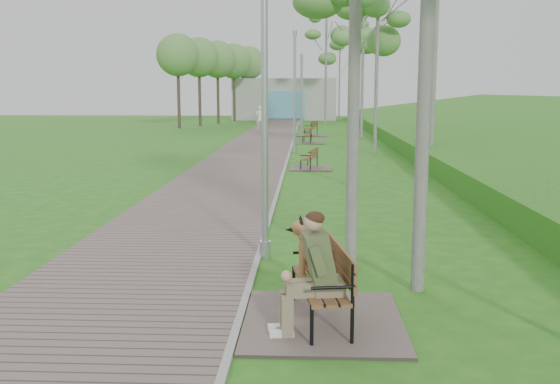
{
  "coord_description": "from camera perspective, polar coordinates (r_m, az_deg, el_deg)",
  "views": [
    {
      "loc": [
        0.86,
        -11.48,
        2.9
      ],
      "look_at": [
        0.39,
        -1.25,
        1.22
      ],
      "focal_mm": 40.0,
      "sensor_mm": 36.0,
      "label": 1
    }
  ],
  "objects": [
    {
      "name": "building_north",
      "position": [
        62.51,
        0.43,
        8.49
      ],
      "size": [
        10.0,
        5.2,
        4.0
      ],
      "color": "#9E9E99",
      "rests_on": "ground"
    },
    {
      "name": "walkway",
      "position": [
        33.21,
        -1.93,
        4.34
      ],
      "size": [
        3.5,
        67.0,
        0.04
      ],
      "primitive_type": "cube",
      "color": "#6F5F59",
      "rests_on": "ground"
    },
    {
      "name": "lamp_post_second",
      "position": [
        28.92,
        1.34,
        8.72
      ],
      "size": [
        0.21,
        0.21,
        5.56
      ],
      "color": "#A3A5AB",
      "rests_on": "ground"
    },
    {
      "name": "ground",
      "position": [
        11.88,
        -1.64,
        -4.82
      ],
      "size": [
        120.0,
        120.0,
        0.0
      ],
      "primitive_type": "plane",
      "color": "#246B1B",
      "rests_on": "ground"
    },
    {
      "name": "birch_far_a",
      "position": [
        41.07,
        6.68,
        16.44
      ],
      "size": [
        2.51,
        2.51,
        10.24
      ],
      "color": "silver",
      "rests_on": "ground"
    },
    {
      "name": "bench_far",
      "position": [
        40.08,
        2.85,
        5.47
      ],
      "size": [
        1.9,
        2.11,
        1.17
      ],
      "color": "#6F5F59",
      "rests_on": "ground"
    },
    {
      "name": "embankment",
      "position": [
        33.52,
        22.04,
        3.68
      ],
      "size": [
        14.0,
        70.0,
        1.6
      ],
      "primitive_type": "cube",
      "color": "#488B27",
      "rests_on": "ground"
    },
    {
      "name": "lamp_post_near",
      "position": [
        10.59,
        -1.41,
        6.52
      ],
      "size": [
        0.2,
        0.2,
        5.1
      ],
      "color": "#A3A5AB",
      "rests_on": "ground"
    },
    {
      "name": "bench_main",
      "position": [
        7.83,
        3.27,
        -8.6
      ],
      "size": [
        1.99,
        2.21,
        1.74
      ],
      "color": "#6F5F59",
      "rests_on": "ground"
    },
    {
      "name": "birch_mid_c",
      "position": [
        29.41,
        8.93,
        14.88
      ],
      "size": [
        2.37,
        2.37,
        7.39
      ],
      "color": "silver",
      "rests_on": "ground"
    },
    {
      "name": "pedestrian_near",
      "position": [
        46.12,
        -1.85,
        6.79
      ],
      "size": [
        0.65,
        0.44,
        1.74
      ],
      "primitive_type": "imported",
      "rotation": [
        0.0,
        0.0,
        3.17
      ],
      "color": "white",
      "rests_on": "ground"
    },
    {
      "name": "birch_distant_b",
      "position": [
        60.82,
        5.51,
        13.1
      ],
      "size": [
        2.64,
        2.64,
        8.86
      ],
      "color": "silver",
      "rests_on": "ground"
    },
    {
      "name": "bench_second",
      "position": [
        23.24,
        2.69,
        2.57
      ],
      "size": [
        1.54,
        1.72,
        0.95
      ],
      "color": "#6F5F59",
      "rests_on": "ground"
    },
    {
      "name": "lamp_post_far",
      "position": [
        52.12,
        1.95,
        9.12
      ],
      "size": [
        0.23,
        0.23,
        5.83
      ],
      "color": "#A3A5AB",
      "rests_on": "ground"
    },
    {
      "name": "lamp_post_third",
      "position": [
        43.65,
        2.02,
        8.73
      ],
      "size": [
        0.2,
        0.2,
        5.25
      ],
      "color": "#A3A5AB",
      "rests_on": "ground"
    },
    {
      "name": "kerb",
      "position": [
        33.12,
        1.1,
        4.34
      ],
      "size": [
        0.1,
        67.0,
        0.05
      ],
      "primitive_type": "cube",
      "color": "#999993",
      "rests_on": "ground"
    },
    {
      "name": "birch_distant_a",
      "position": [
        53.98,
        4.27,
        15.21
      ],
      "size": [
        2.78,
        2.78,
        10.78
      ],
      "color": "silver",
      "rests_on": "ground"
    },
    {
      "name": "bench_third",
      "position": [
        34.58,
        2.5,
        4.82
      ],
      "size": [
        1.73,
        1.92,
        1.06
      ],
      "color": "#6F5F59",
      "rests_on": "ground"
    },
    {
      "name": "birch_far_b",
      "position": [
        37.92,
        7.67,
        15.55
      ],
      "size": [
        2.85,
        2.85,
        9.0
      ],
      "color": "silver",
      "rests_on": "ground"
    }
  ]
}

